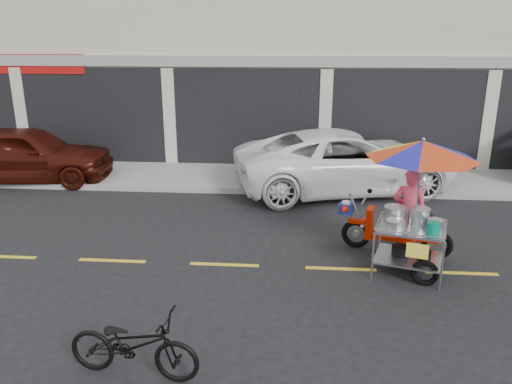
# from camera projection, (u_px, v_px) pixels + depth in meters

# --- Properties ---
(ground) EXTENTS (90.00, 90.00, 0.00)m
(ground) POSITION_uv_depth(u_px,v_px,m) (341.00, 269.00, 8.49)
(ground) COLOR black
(sidewalk) EXTENTS (45.00, 3.00, 0.15)m
(sidewalk) POSITION_uv_depth(u_px,v_px,m) (325.00, 177.00, 13.70)
(sidewalk) COLOR gray
(sidewalk) RESTS_ON ground
(shophouse_block) EXTENTS (36.00, 8.11, 10.40)m
(shophouse_block) POSITION_uv_depth(u_px,v_px,m) (405.00, 21.00, 17.06)
(shophouse_block) COLOR beige
(shophouse_block) RESTS_ON ground
(centerline) EXTENTS (42.00, 0.10, 0.01)m
(centerline) POSITION_uv_depth(u_px,v_px,m) (341.00, 269.00, 8.49)
(centerline) COLOR gold
(centerline) RESTS_ON ground
(maroon_sedan) EXTENTS (4.66, 2.27, 1.53)m
(maroon_sedan) POSITION_uv_depth(u_px,v_px,m) (26.00, 154.00, 13.30)
(maroon_sedan) COLOR #370E07
(maroon_sedan) RESTS_ON ground
(white_pickup) EXTENTS (6.03, 3.93, 1.54)m
(white_pickup) POSITION_uv_depth(u_px,v_px,m) (345.00, 161.00, 12.54)
(white_pickup) COLOR white
(white_pickup) RESTS_ON ground
(near_bicycle) EXTENTS (1.64, 0.73, 0.83)m
(near_bicycle) POSITION_uv_depth(u_px,v_px,m) (133.00, 344.00, 5.73)
(near_bicycle) COLOR black
(near_bicycle) RESTS_ON ground
(food_vendor_rig) EXTENTS (2.27, 2.25, 2.30)m
(food_vendor_rig) POSITION_uv_depth(u_px,v_px,m) (414.00, 186.00, 8.21)
(food_vendor_rig) COLOR black
(food_vendor_rig) RESTS_ON ground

